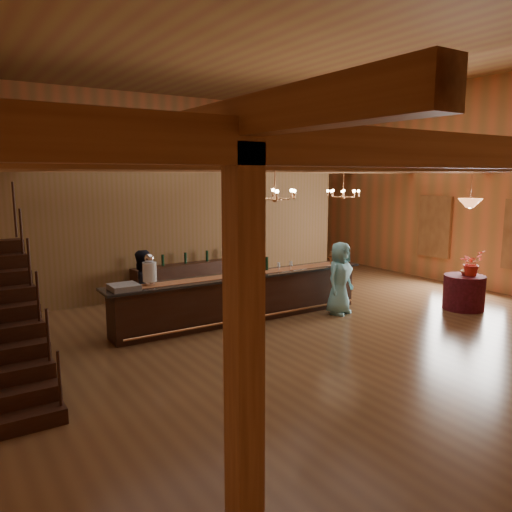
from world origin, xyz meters
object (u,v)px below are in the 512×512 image
round_table (464,292)px  guest (340,278)px  backbar_shelf (186,279)px  pendant_lamp (470,203)px  chandelier_left (275,194)px  floor_plant (257,258)px  beverage_dispenser (150,270)px  staff_second (142,289)px  tasting_bar (243,297)px  bartender (236,279)px  raffle_drum (336,256)px  chandelier_right (343,193)px

round_table → guest: size_ratio=0.57×
backbar_shelf → pendant_lamp: (4.66, -4.72, 2.00)m
chandelier_left → floor_plant: size_ratio=0.62×
beverage_dispenser → staff_second: bearing=83.8°
staff_second → tasting_bar: bearing=144.4°
bartender → round_table: bearing=162.3°
bartender → guest: size_ratio=0.92×
guest → tasting_bar: bearing=143.6°
pendant_lamp → floor_plant: pendant_lamp is taller
chandelier_left → raffle_drum: bearing=22.6°
beverage_dispenser → chandelier_left: chandelier_left is taller
bartender → floor_plant: 3.38m
tasting_bar → round_table: tasting_bar is taller
round_table → chandelier_right: bearing=113.9°
chandelier_left → chandelier_right: (3.41, 1.86, -0.11)m
raffle_drum → round_table: raffle_drum is taller
tasting_bar → staff_second: bearing=159.9°
pendant_lamp → bartender: size_ratio=0.61×
round_table → guest: bearing=154.4°
raffle_drum → backbar_shelf: size_ratio=0.12×
tasting_bar → floor_plant: floor_plant is taller
chandelier_left → pendant_lamp: size_ratio=0.89×
tasting_bar → bartender: size_ratio=3.97×
guest → staff_second: bearing=143.2°
tasting_bar → round_table: (4.64, -1.98, -0.10)m
staff_second → floor_plant: size_ratio=1.21×
beverage_dispenser → floor_plant: size_ratio=0.47×
raffle_drum → bartender: 2.44m
round_table → chandelier_left: chandelier_left is taller
chandelier_right → guest: (-1.41, -1.49, -1.77)m
round_table → chandelier_left: size_ratio=1.12×
chandelier_right → bartender: bearing=-178.1°
pendant_lamp → staff_second: 7.29m
raffle_drum → chandelier_left: 3.08m
pendant_lamp → floor_plant: 5.91m
raffle_drum → chandelier_right: bearing=41.9°
guest → chandelier_left: bearing=174.2°
beverage_dispenser → chandelier_left: 2.73m
staff_second → beverage_dispenser: bearing=69.1°
chandelier_left → bartender: size_ratio=0.55×
guest → backbar_shelf: bearing=104.0°
guest → pendant_lamp: bearing=-42.0°
bartender → guest: guest is taller
guest → floor_plant: (0.41, 3.93, -0.15)m
backbar_shelf → guest: (2.04, -3.47, 0.39)m
tasting_bar → backbar_shelf: tasting_bar is taller
guest → floor_plant: size_ratio=1.24×
chandelier_right → round_table: bearing=-66.1°
raffle_drum → guest: 0.88m
tasting_bar → chandelier_right: (3.42, 0.76, 2.07)m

